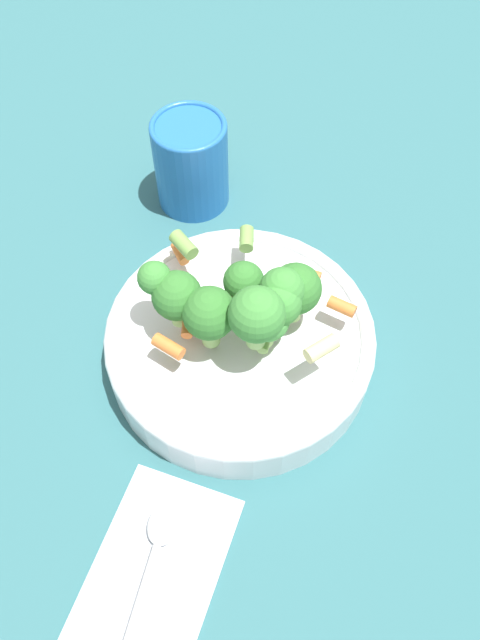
# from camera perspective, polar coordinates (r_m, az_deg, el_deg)

# --- Properties ---
(ground_plane) EXTENTS (3.00, 3.00, 0.00)m
(ground_plane) POSITION_cam_1_polar(r_m,az_deg,el_deg) (0.59, 0.00, -3.26)
(ground_plane) COLOR #2D6066
(bowl) EXTENTS (0.24, 0.24, 0.05)m
(bowl) POSITION_cam_1_polar(r_m,az_deg,el_deg) (0.57, 0.00, -1.99)
(bowl) COLOR silver
(bowl) RESTS_ON ground_plane
(pasta_salad) EXTENTS (0.19, 0.17, 0.08)m
(pasta_salad) POSITION_cam_1_polar(r_m,az_deg,el_deg) (0.52, 0.40, 1.71)
(pasta_salad) COLOR #8CB766
(pasta_salad) RESTS_ON bowl
(cup) EXTENTS (0.08, 0.08, 0.10)m
(cup) POSITION_cam_1_polar(r_m,az_deg,el_deg) (0.69, -4.50, 14.19)
(cup) COLOR #2366B2
(cup) RESTS_ON ground_plane
(napkin) EXTENTS (0.17, 0.17, 0.01)m
(napkin) POSITION_cam_1_polar(r_m,az_deg,el_deg) (0.53, -7.76, -21.74)
(napkin) COLOR #B2BCC6
(napkin) RESTS_ON ground_plane
(spoon) EXTENTS (0.15, 0.14, 0.01)m
(spoon) POSITION_cam_1_polar(r_m,az_deg,el_deg) (0.52, -8.46, -22.26)
(spoon) COLOR silver
(spoon) RESTS_ON napkin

